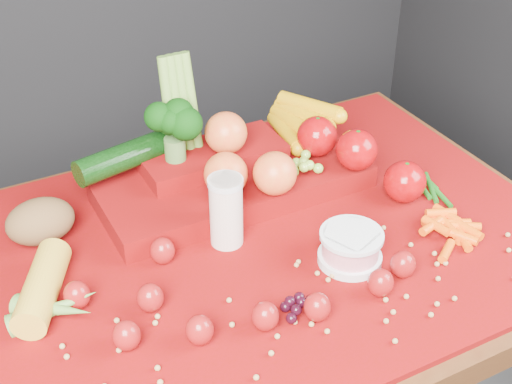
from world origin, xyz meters
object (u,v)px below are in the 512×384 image
produce_mound (245,163)px  yogurt_bowl (351,246)px  table (261,283)px  milk_glass (226,209)px

produce_mound → yogurt_bowl: bearing=-78.1°
table → milk_glass: (-0.06, 0.02, 0.18)m
table → yogurt_bowl: (0.10, -0.13, 0.14)m
table → produce_mound: (0.04, 0.15, 0.17)m
yogurt_bowl → produce_mound: produce_mound is taller
milk_glass → yogurt_bowl: (0.16, -0.15, -0.04)m
yogurt_bowl → produce_mound: (-0.06, 0.28, 0.03)m
yogurt_bowl → milk_glass: bearing=137.7°
table → yogurt_bowl: size_ratio=9.94×
milk_glass → produce_mound: produce_mound is taller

